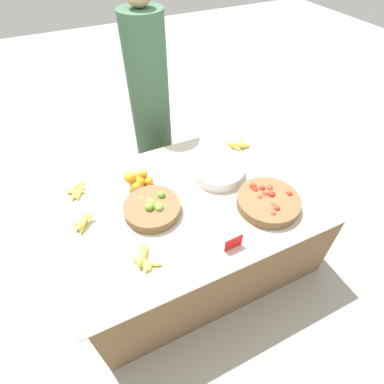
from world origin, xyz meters
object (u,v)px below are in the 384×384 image
Objects in this scene: price_sign at (234,243)px; vendor_person at (150,106)px; tomato_basket at (268,201)px; lime_bowl at (153,208)px; metal_bowl at (218,171)px.

vendor_person is (0.04, 1.45, 0.09)m from price_sign.
vendor_person is (-0.32, 1.27, 0.10)m from tomato_basket.
lime_bowl is 0.97× the size of metal_bowl.
lime_bowl is at bearing 158.84° from tomato_basket.
lime_bowl reaches higher than metal_bowl.
lime_bowl is 0.73m from tomato_basket.
lime_bowl is at bearing -166.58° from metal_bowl.
metal_bowl is at bearing 66.80° from price_sign.
metal_bowl is at bearing -78.78° from vendor_person.
metal_bowl is 0.22× the size of vendor_person.
lime_bowl is 0.89× the size of tomato_basket.
price_sign is 1.45m from vendor_person.
lime_bowl is 3.09× the size of price_sign.
lime_bowl is at bearing -109.67° from vendor_person.
lime_bowl is 0.55m from price_sign.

